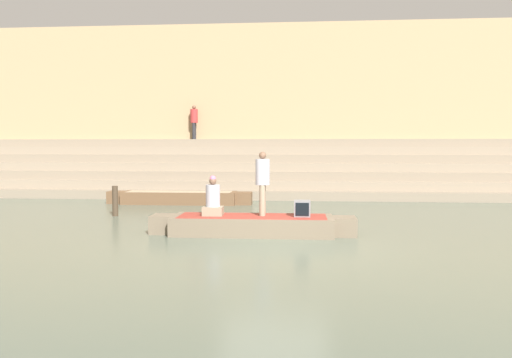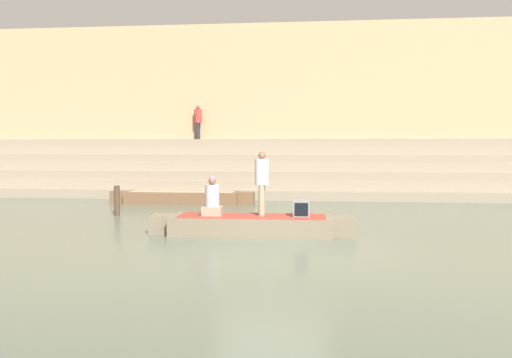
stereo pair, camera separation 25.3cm
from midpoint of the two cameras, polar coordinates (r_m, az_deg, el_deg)
name	(u,v)px [view 2 (the right image)]	position (r m, az deg, el deg)	size (l,w,h in m)	color
ground_plane	(272,247)	(11.70, 2.48, -7.73)	(120.00, 120.00, 0.00)	#566051
ghat_steps	(290,175)	(23.80, 4.18, 0.48)	(36.00, 4.20, 2.66)	gray
back_wall	(291,109)	(25.92, 4.34, 7.96)	(34.20, 1.28, 8.47)	tan
rowboat_main	(251,225)	(13.24, 0.02, -5.23)	(5.41, 1.43, 0.49)	#756651
person_standing	(262,179)	(13.24, 1.22, 0.00)	(0.38, 0.38, 1.70)	gray
person_rowing	(212,200)	(13.32, -4.48, -2.39)	(0.53, 0.42, 1.07)	gray
tv_set	(301,208)	(13.16, 5.76, -3.37)	(0.43, 0.42, 0.42)	slate
moored_boat_shore	(182,197)	(20.29, -8.09, -2.08)	(5.85, 1.03, 0.50)	brown
mooring_post	(117,201)	(17.28, -15.19, -2.41)	(0.19, 0.19, 1.01)	#473828
person_on_steps	(198,120)	(25.55, -6.35, 6.73)	(0.37, 0.37, 1.70)	#28282D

